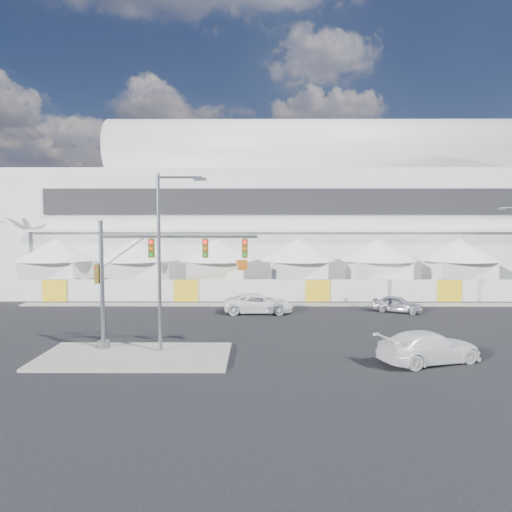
{
  "coord_description": "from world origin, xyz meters",
  "views": [
    {
      "loc": [
        0.54,
        -26.8,
        7.17
      ],
      "look_at": [
        0.41,
        10.0,
        4.48
      ],
      "focal_mm": 32.0,
      "sensor_mm": 36.0,
      "label": 1
    }
  ],
  "objects_px": {
    "lot_car_a": "(391,285)",
    "traffic_mast": "(137,278)",
    "streetlight_median": "(164,250)",
    "sedan_silver": "(397,304)",
    "boom_lift": "(203,288)",
    "pickup_curb": "(259,303)",
    "lot_car_c": "(104,286)",
    "lot_car_b": "(482,288)",
    "pickup_near": "(429,347)"
  },
  "relations": [
    {
      "from": "boom_lift",
      "to": "lot_car_c",
      "type": "bearing_deg",
      "value": 146.26
    },
    {
      "from": "sedan_silver",
      "to": "lot_car_c",
      "type": "relative_size",
      "value": 0.72
    },
    {
      "from": "pickup_curb",
      "to": "lot_car_c",
      "type": "distance_m",
      "value": 18.72
    },
    {
      "from": "streetlight_median",
      "to": "lot_car_a",
      "type": "bearing_deg",
      "value": 50.01
    },
    {
      "from": "pickup_curb",
      "to": "boom_lift",
      "type": "distance_m",
      "value": 9.31
    },
    {
      "from": "sedan_silver",
      "to": "pickup_curb",
      "type": "distance_m",
      "value": 11.15
    },
    {
      "from": "pickup_curb",
      "to": "lot_car_a",
      "type": "bearing_deg",
      "value": -51.64
    },
    {
      "from": "pickup_curb",
      "to": "lot_car_b",
      "type": "distance_m",
      "value": 23.79
    },
    {
      "from": "sedan_silver",
      "to": "pickup_curb",
      "type": "xyz_separation_m",
      "value": [
        -11.15,
        -0.33,
        0.1
      ]
    },
    {
      "from": "streetlight_median",
      "to": "boom_lift",
      "type": "xyz_separation_m",
      "value": [
        -0.16,
        19.0,
        -4.76
      ]
    },
    {
      "from": "lot_car_b",
      "to": "lot_car_c",
      "type": "relative_size",
      "value": 0.79
    },
    {
      "from": "pickup_near",
      "to": "traffic_mast",
      "type": "relative_size",
      "value": 0.61
    },
    {
      "from": "pickup_curb",
      "to": "lot_car_c",
      "type": "bearing_deg",
      "value": 56.59
    },
    {
      "from": "lot_car_b",
      "to": "lot_car_c",
      "type": "height_order",
      "value": "lot_car_c"
    },
    {
      "from": "sedan_silver",
      "to": "streetlight_median",
      "type": "bearing_deg",
      "value": 150.14
    },
    {
      "from": "lot_car_a",
      "to": "traffic_mast",
      "type": "xyz_separation_m",
      "value": [
        -20.66,
        -22.07,
        3.37
      ]
    },
    {
      "from": "sedan_silver",
      "to": "traffic_mast",
      "type": "xyz_separation_m",
      "value": [
        -17.97,
        -11.11,
        3.45
      ]
    },
    {
      "from": "lot_car_a",
      "to": "traffic_mast",
      "type": "distance_m",
      "value": 30.42
    },
    {
      "from": "lot_car_c",
      "to": "traffic_mast",
      "type": "bearing_deg",
      "value": -169.46
    },
    {
      "from": "lot_car_b",
      "to": "boom_lift",
      "type": "xyz_separation_m",
      "value": [
        -27.44,
        -1.14,
        0.21
      ]
    },
    {
      "from": "lot_car_a",
      "to": "streetlight_median",
      "type": "xyz_separation_m",
      "value": [
        -19.0,
        -22.66,
        4.95
      ]
    },
    {
      "from": "streetlight_median",
      "to": "pickup_curb",
      "type": "bearing_deg",
      "value": 65.57
    },
    {
      "from": "sedan_silver",
      "to": "pickup_curb",
      "type": "height_order",
      "value": "pickup_curb"
    },
    {
      "from": "lot_car_c",
      "to": "lot_car_b",
      "type": "bearing_deg",
      "value": -104.66
    },
    {
      "from": "traffic_mast",
      "to": "streetlight_median",
      "type": "distance_m",
      "value": 2.37
    },
    {
      "from": "streetlight_median",
      "to": "lot_car_c",
      "type": "bearing_deg",
      "value": 116.33
    },
    {
      "from": "pickup_curb",
      "to": "lot_car_b",
      "type": "bearing_deg",
      "value": -69.21
    },
    {
      "from": "pickup_curb",
      "to": "lot_car_a",
      "type": "relative_size",
      "value": 1.22
    },
    {
      "from": "pickup_curb",
      "to": "streetlight_median",
      "type": "distance_m",
      "value": 13.42
    },
    {
      "from": "pickup_curb",
      "to": "streetlight_median",
      "type": "xyz_separation_m",
      "value": [
        -5.16,
        -11.37,
        4.93
      ]
    },
    {
      "from": "lot_car_a",
      "to": "streetlight_median",
      "type": "relative_size",
      "value": 0.47
    },
    {
      "from": "lot_car_b",
      "to": "traffic_mast",
      "type": "bearing_deg",
      "value": 104.67
    },
    {
      "from": "lot_car_c",
      "to": "sedan_silver",
      "type": "bearing_deg",
      "value": -122.59
    },
    {
      "from": "lot_car_b",
      "to": "boom_lift",
      "type": "bearing_deg",
      "value": 73.01
    },
    {
      "from": "sedan_silver",
      "to": "lot_car_b",
      "type": "relative_size",
      "value": 0.92
    },
    {
      "from": "lot_car_c",
      "to": "streetlight_median",
      "type": "height_order",
      "value": "streetlight_median"
    },
    {
      "from": "lot_car_b",
      "to": "lot_car_c",
      "type": "bearing_deg",
      "value": 68.66
    },
    {
      "from": "sedan_silver",
      "to": "boom_lift",
      "type": "xyz_separation_m",
      "value": [
        -16.48,
        7.3,
        0.27
      ]
    },
    {
      "from": "sedan_silver",
      "to": "lot_car_a",
      "type": "xyz_separation_m",
      "value": [
        2.69,
        10.96,
        0.08
      ]
    },
    {
      "from": "sedan_silver",
      "to": "pickup_near",
      "type": "bearing_deg",
      "value": -165.87
    },
    {
      "from": "lot_car_a",
      "to": "lot_car_b",
      "type": "relative_size",
      "value": 1.06
    },
    {
      "from": "pickup_curb",
      "to": "pickup_near",
      "type": "height_order",
      "value": "pickup_near"
    },
    {
      "from": "lot_car_a",
      "to": "sedan_silver",
      "type": "bearing_deg",
      "value": -159.74
    },
    {
      "from": "lot_car_a",
      "to": "streetlight_median",
      "type": "height_order",
      "value": "streetlight_median"
    },
    {
      "from": "lot_car_c",
      "to": "pickup_curb",
      "type": "bearing_deg",
      "value": -135.26
    },
    {
      "from": "lot_car_a",
      "to": "traffic_mast",
      "type": "bearing_deg",
      "value": 170.94
    },
    {
      "from": "pickup_curb",
      "to": "traffic_mast",
      "type": "distance_m",
      "value": 13.19
    },
    {
      "from": "lot_car_b",
      "to": "streetlight_median",
      "type": "bearing_deg",
      "value": 107.07
    },
    {
      "from": "lot_car_b",
      "to": "sedan_silver",
      "type": "bearing_deg",
      "value": 108.24
    },
    {
      "from": "traffic_mast",
      "to": "pickup_curb",
      "type": "bearing_deg",
      "value": 57.67
    }
  ]
}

